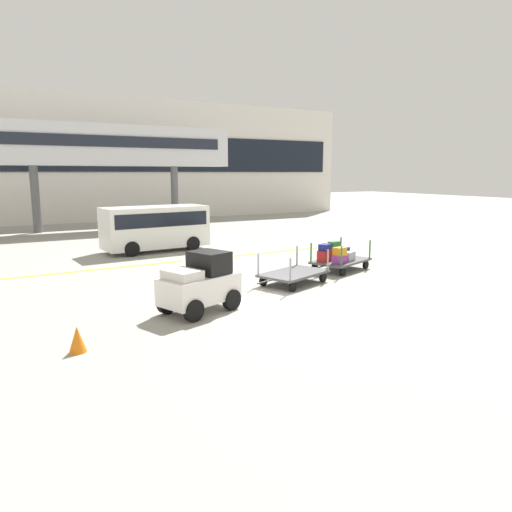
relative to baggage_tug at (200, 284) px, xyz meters
The scene contains 9 objects.
ground_plane 2.50m from the baggage_tug, 16.76° to the left, with size 120.00×120.00×0.00m, color #9E9B91.
apron_lead_line 7.12m from the baggage_tug, 95.47° to the left, with size 21.18×0.20×0.01m, color yellow.
terminal_building 27.05m from the baggage_tug, 85.11° to the left, with size 44.00×2.51×9.32m.
jet_bridge 21.19m from the baggage_tug, 88.55° to the left, with size 18.36×3.00×6.69m.
baggage_tug is the anchor object (origin of this frame).
baggage_cart_lead 4.18m from the baggage_tug, 19.89° to the left, with size 3.07×2.10×1.10m.
baggage_cart_middle 7.04m from the baggage_tug, 20.31° to the left, with size 3.07×2.10×1.10m.
shuttle_van 10.49m from the baggage_tug, 78.95° to the left, with size 4.94×2.29×2.10m.
safety_cone_near 3.69m from the baggage_tug, 156.26° to the right, with size 0.36×0.36×0.55m, color orange.
Camera 1 is at (-6.95, -12.03, 3.64)m, focal length 33.18 mm.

